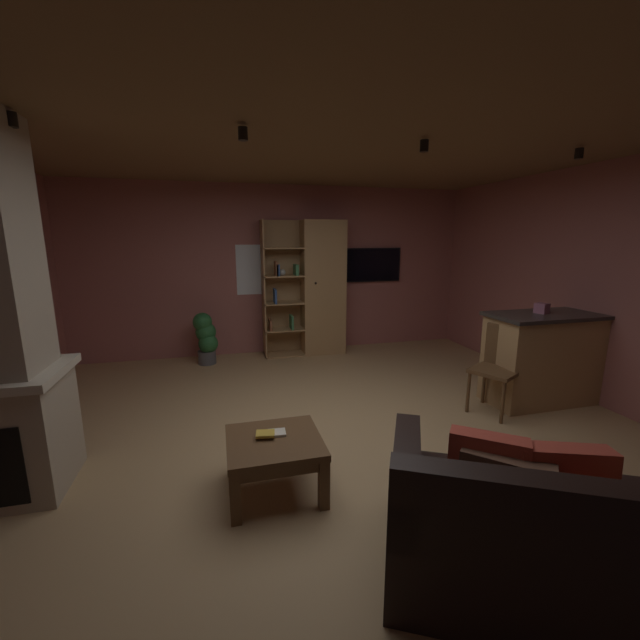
{
  "coord_description": "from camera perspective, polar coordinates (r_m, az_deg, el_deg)",
  "views": [
    {
      "loc": [
        -0.92,
        -3.15,
        1.82
      ],
      "look_at": [
        0.0,
        0.4,
        1.05
      ],
      "focal_mm": 22.04,
      "sensor_mm": 36.0,
      "label": 1
    }
  ],
  "objects": [
    {
      "name": "floor",
      "position": [
        3.76,
        1.6,
        -17.28
      ],
      "size": [
        6.2,
        6.11,
        0.02
      ],
      "primitive_type": "cube",
      "color": "tan",
      "rests_on": "ground"
    },
    {
      "name": "wall_back",
      "position": [
        6.33,
        -6.14,
        7.15
      ],
      "size": [
        6.32,
        0.06,
        2.62
      ],
      "primitive_type": "cube",
      "color": "#9E5B56",
      "rests_on": "ground"
    },
    {
      "name": "wall_right",
      "position": [
        5.16,
        37.44,
        3.73
      ],
      "size": [
        0.06,
        6.11,
        2.62
      ],
      "primitive_type": "cube",
      "color": "#9E5B56",
      "rests_on": "ground"
    },
    {
      "name": "ceiling",
      "position": [
        3.38,
        1.88,
        25.69
      ],
      "size": [
        6.2,
        6.11,
        0.02
      ],
      "primitive_type": "cube",
      "color": "brown"
    },
    {
      "name": "window_pane_back",
      "position": [
        6.25,
        -9.49,
        7.21
      ],
      "size": [
        0.56,
        0.01,
        0.77
      ],
      "primitive_type": "cube",
      "color": "white"
    },
    {
      "name": "bookshelf_cabinet",
      "position": [
        6.2,
        -0.39,
        4.57
      ],
      "size": [
        1.28,
        0.41,
        2.09
      ],
      "color": "#A87F51",
      "rests_on": "ground"
    },
    {
      "name": "kitchen_bar_counter",
      "position": [
        5.13,
        30.47,
        -4.66
      ],
      "size": [
        1.48,
        0.62,
        1.01
      ],
      "color": "#A87F51",
      "rests_on": "ground"
    },
    {
      "name": "tissue_box",
      "position": [
        4.92,
        29.51,
        1.5
      ],
      "size": [
        0.15,
        0.15,
        0.11
      ],
      "primitive_type": "cube",
      "rotation": [
        0.0,
        0.0,
        0.33
      ],
      "color": "#995972",
      "rests_on": "kitchen_bar_counter"
    },
    {
      "name": "leather_couch",
      "position": [
        2.6,
        30.29,
        -25.46
      ],
      "size": [
        1.87,
        1.58,
        0.84
      ],
      "color": "black",
      "rests_on": "ground"
    },
    {
      "name": "coffee_table",
      "position": [
        2.99,
        -6.63,
        -18.17
      ],
      "size": [
        0.67,
        0.63,
        0.41
      ],
      "color": "brown",
      "rests_on": "ground"
    },
    {
      "name": "table_book_0",
      "position": [
        3.0,
        -6.28,
        -15.97
      ],
      "size": [
        0.14,
        0.12,
        0.02
      ],
      "primitive_type": "cube",
      "rotation": [
        0.0,
        0.0,
        -0.07
      ],
      "color": "beige",
      "rests_on": "coffee_table"
    },
    {
      "name": "table_book_1",
      "position": [
        2.96,
        -7.94,
        -16.04
      ],
      "size": [
        0.15,
        0.12,
        0.02
      ],
      "primitive_type": "cube",
      "rotation": [
        0.0,
        0.0,
        -0.16
      ],
      "color": "gold",
      "rests_on": "coffee_table"
    },
    {
      "name": "dining_chair",
      "position": [
        4.56,
        24.53,
        -5.71
      ],
      "size": [
        0.57,
        0.57,
        0.92
      ],
      "color": "brown",
      "rests_on": "ground"
    },
    {
      "name": "potted_floor_plant",
      "position": [
        5.97,
        -16.24,
        -2.36
      ],
      "size": [
        0.34,
        0.34,
        0.76
      ],
      "color": "#4C4C51",
      "rests_on": "ground"
    },
    {
      "name": "wall_mounted_tv",
      "position": [
        6.67,
        7.56,
        7.94
      ],
      "size": [
        0.99,
        0.06,
        0.56
      ],
      "color": "black"
    },
    {
      "name": "track_light_spot_0",
      "position": [
        3.4,
        -38.23,
        21.88
      ],
      "size": [
        0.07,
        0.07,
        0.09
      ],
      "primitive_type": "cylinder",
      "color": "black"
    },
    {
      "name": "track_light_spot_1",
      "position": [
        3.16,
        -11.13,
        25.0
      ],
      "size": [
        0.07,
        0.07,
        0.09
      ],
      "primitive_type": "cylinder",
      "color": "black"
    },
    {
      "name": "track_light_spot_2",
      "position": [
        3.58,
        14.89,
        23.24
      ],
      "size": [
        0.07,
        0.07,
        0.09
      ],
      "primitive_type": "cylinder",
      "color": "black"
    },
    {
      "name": "track_light_spot_3",
      "position": [
        4.41,
        33.47,
        19.51
      ],
      "size": [
        0.07,
        0.07,
        0.09
      ],
      "primitive_type": "cylinder",
      "color": "black"
    }
  ]
}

